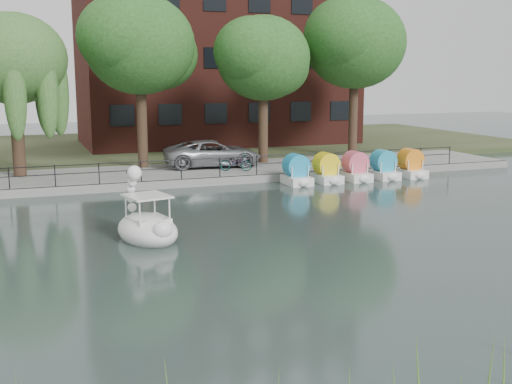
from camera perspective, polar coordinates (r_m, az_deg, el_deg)
ground_plane at (r=19.86m, az=2.71°, el=-5.75°), size 120.00×120.00×0.00m
promenade at (r=34.77m, az=-7.73°, el=1.53°), size 40.00×6.00×0.40m
kerb at (r=31.93m, az=-6.55°, el=0.76°), size 40.00×0.25×0.40m
land_strip at (r=48.41m, az=-11.44°, el=3.90°), size 60.00×22.00×0.36m
railing at (r=31.98m, az=-6.67°, el=2.49°), size 32.00×0.05×1.00m
apartment_building at (r=49.81m, az=-3.59°, el=14.84°), size 20.00×10.07×18.00m
willow_mid at (r=34.52m, az=-20.83°, el=10.97°), size 5.32×5.32×8.15m
broadleaf_center at (r=36.14m, az=-10.31°, el=12.71°), size 6.00×6.00×9.25m
broadleaf_right at (r=37.55m, az=0.65°, el=11.75°), size 5.40×5.40×8.32m
broadleaf_far at (r=41.26m, az=8.81°, el=12.92°), size 6.30×6.30×9.71m
minivan at (r=36.03m, az=-3.88°, el=3.62°), size 3.35×6.43×1.73m
bicycle at (r=34.46m, az=-1.80°, el=2.72°), size 1.25×1.82×1.00m
swan_boat at (r=22.03m, az=-9.70°, el=-2.83°), size 2.41×3.20×2.43m
pedal_boat_row at (r=34.14m, az=8.84°, el=2.03°), size 7.95×1.70×1.40m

